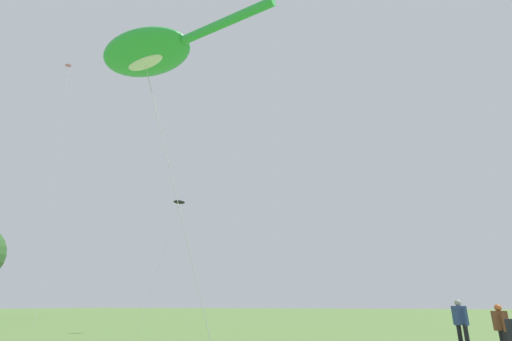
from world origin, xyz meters
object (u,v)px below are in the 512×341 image
at_px(big_show_kite, 149,53).
at_px(small_kite_tiny_distant, 66,86).
at_px(person_photographer, 461,321).
at_px(small_kite_diamond_red, 179,204).
at_px(person_tall_center, 502,327).

xyz_separation_m(big_show_kite, small_kite_tiny_distant, (7.88, 14.68, 6.20)).
xyz_separation_m(person_photographer, small_kite_diamond_red, (4.23, 13.87, 6.25)).
relative_size(person_tall_center, small_kite_diamond_red, 0.19).
bearing_deg(big_show_kite, person_tall_center, -162.65).
relative_size(person_photographer, small_kite_tiny_distant, 0.08).
relative_size(big_show_kite, small_kite_tiny_distant, 0.62).
xyz_separation_m(person_tall_center, small_kite_tiny_distant, (6.18, 26.74, 17.56)).
bearing_deg(person_tall_center, small_kite_diamond_red, -31.07).
xyz_separation_m(person_tall_center, small_kite_diamond_red, (5.69, 14.75, 6.34)).
bearing_deg(small_kite_diamond_red, person_tall_center, 103.10).
xyz_separation_m(big_show_kite, person_tall_center, (1.70, -12.06, -11.36)).
height_order(person_tall_center, small_kite_diamond_red, small_kite_diamond_red).
bearing_deg(big_show_kite, small_kite_diamond_red, -60.73).
height_order(big_show_kite, small_kite_diamond_red, big_show_kite).
bearing_deg(small_kite_tiny_distant, big_show_kite, -55.28).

